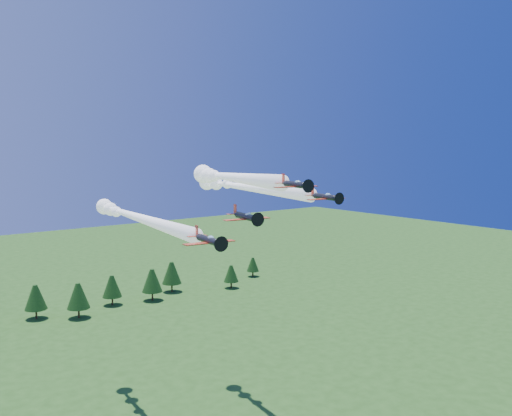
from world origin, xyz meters
TOP-DOWN VIEW (x-y plane):
  - plane_lead at (1.95, 13.64)m, footprint 11.84×41.03m
  - plane_left at (-7.03, 33.76)m, footprint 12.79×61.72m
  - plane_right at (14.87, 26.25)m, footprint 10.89×50.53m
  - plane_slot at (1.39, 7.43)m, footprint 8.65×9.46m
  - treeline at (-4.88, 112.18)m, footprint 168.86×19.47m

SIDE VIEW (x-z plane):
  - treeline at x=-4.88m, z-range 1.14..12.71m
  - plane_left at x=-7.03m, z-range 39.34..43.04m
  - plane_slot at x=1.39m, z-range 41.55..44.56m
  - plane_right at x=14.87m, z-range 44.76..48.46m
  - plane_lead at x=1.95m, z-range 47.88..51.58m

